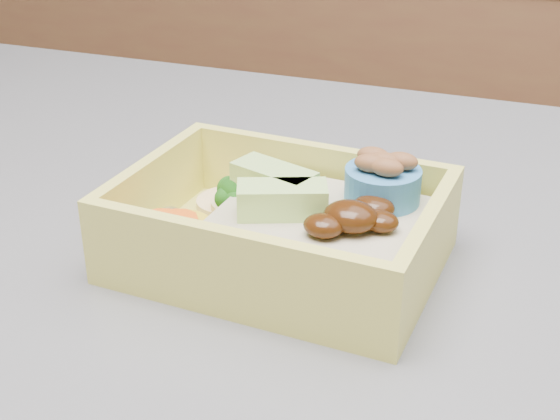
% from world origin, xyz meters
% --- Properties ---
extents(bento_box, '(0.17, 0.13, 0.06)m').
position_xyz_m(bento_box, '(0.12, 0.00, 0.94)').
color(bento_box, '#E6DE5F').
rests_on(bento_box, island).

